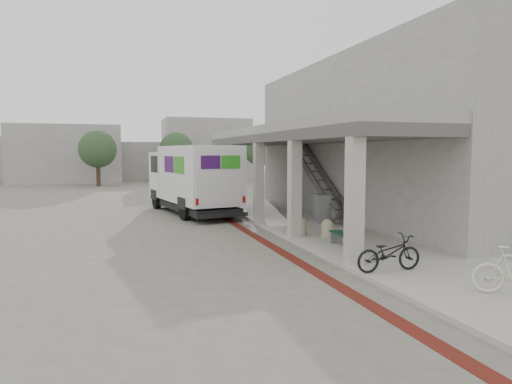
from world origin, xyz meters
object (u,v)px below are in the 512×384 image
object	(u,v)px
utility_cabinet	(322,208)
bicycle_black	(389,253)
bench	(345,238)
fedex_truck	(192,178)

from	to	relation	value
utility_cabinet	bicycle_black	size ratio (longest dim) A/B	0.68
utility_cabinet	bench	bearing A→B (deg)	-100.46
bench	fedex_truck	bearing A→B (deg)	112.19
bench	bicycle_black	distance (m)	2.69
fedex_truck	bicycle_black	world-z (taller)	fedex_truck
fedex_truck	bicycle_black	xyz separation A→B (m)	(2.61, -12.58, -1.16)
bench	bicycle_black	size ratio (longest dim) A/B	1.04
fedex_truck	bench	distance (m)	10.41
bench	bicycle_black	bearing A→B (deg)	-90.24
utility_cabinet	fedex_truck	bearing A→B (deg)	137.74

